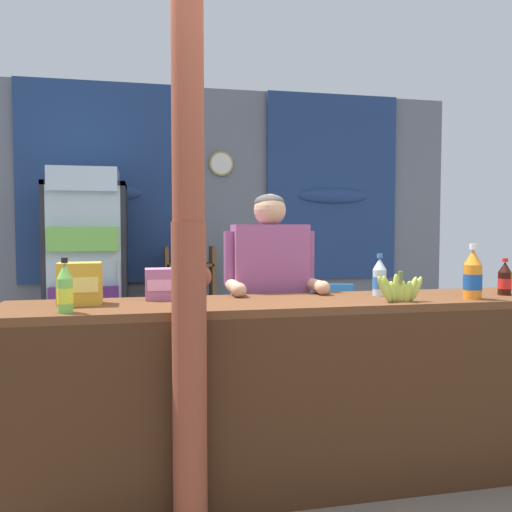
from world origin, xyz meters
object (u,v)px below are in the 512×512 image
snack_box_wafer (165,284)px  banana_bunch (400,290)px  soda_bottle_cola (505,279)px  shopkeeper (270,290)px  bottle_shelf_rack (190,304)px  plastic_lawn_chair (327,324)px  soda_bottle_water (379,278)px  timber_post (189,235)px  soda_bottle_lime_soda (65,289)px  snack_box_choco_powder (80,284)px  soda_bottle_orange_soda (473,276)px  stall_counter (314,376)px  drink_fridge (87,265)px

snack_box_wafer → banana_bunch: bearing=-17.0°
soda_bottle_cola → snack_box_wafer: 1.86m
shopkeeper → snack_box_wafer: bearing=-158.1°
bottle_shelf_rack → snack_box_wafer: bearing=-98.2°
plastic_lawn_chair → soda_bottle_water: soda_bottle_water is taller
timber_post → snack_box_wafer: size_ratio=13.69×
soda_bottle_lime_soda → snack_box_choco_powder: size_ratio=1.19×
bottle_shelf_rack → soda_bottle_lime_soda: soda_bottle_lime_soda is taller
plastic_lawn_chair → shopkeeper: size_ratio=0.56×
soda_bottle_orange_soda → snack_box_choco_powder: bearing=173.8°
stall_counter → timber_post: bearing=-158.9°
soda_bottle_cola → bottle_shelf_rack: bearing=121.1°
drink_fridge → soda_bottle_orange_soda: size_ratio=6.36×
drink_fridge → bottle_shelf_rack: drink_fridge is taller
stall_counter → drink_fridge: 2.73m
snack_box_wafer → banana_bunch: snack_box_wafer is taller
timber_post → soda_bottle_cola: bearing=9.9°
drink_fridge → shopkeeper: 2.18m
timber_post → banana_bunch: size_ratio=10.07×
soda_bottle_cola → snack_box_wafer: soda_bottle_cola is taller
timber_post → shopkeeper: 1.02m
bottle_shelf_rack → soda_bottle_orange_soda: 2.94m
soda_bottle_lime_soda → snack_box_choco_powder: (0.04, 0.25, -0.00)m
plastic_lawn_chair → soda_bottle_lime_soda: size_ratio=3.54×
timber_post → banana_bunch: 1.12m
snack_box_wafer → snack_box_choco_powder: bearing=-164.5°
stall_counter → plastic_lawn_chair: 2.01m
soda_bottle_lime_soda → banana_bunch: soda_bottle_lime_soda is taller
soda_bottle_water → soda_bottle_lime_soda: 1.63m
bottle_shelf_rack → banana_bunch: 2.80m
soda_bottle_orange_soda → soda_bottle_water: soda_bottle_orange_soda is taller
soda_bottle_lime_soda → banana_bunch: bearing=0.3°
plastic_lawn_chair → snack_box_choco_powder: 2.59m
drink_fridge → soda_bottle_cola: 3.35m
soda_bottle_water → banana_bunch: size_ratio=0.85×
plastic_lawn_chair → soda_bottle_orange_soda: soda_bottle_orange_soda is taller
snack_box_wafer → drink_fridge: bearing=105.8°
drink_fridge → shopkeeper: size_ratio=1.20×
bottle_shelf_rack → shopkeeper: 2.09m
bottle_shelf_rack → soda_bottle_cola: (1.52, -2.52, 0.45)m
soda_bottle_cola → stall_counter: bearing=-176.9°
drink_fridge → stall_counter: bearing=-60.9°
plastic_lawn_chair → soda_bottle_orange_soda: 2.01m
timber_post → snack_box_wafer: bearing=98.6°
snack_box_choco_powder → soda_bottle_lime_soda: bearing=-98.2°
shopkeeper → snack_box_wafer: size_ratio=7.72×
soda_bottle_water → snack_box_choco_powder: (-1.57, -0.01, 0.00)m
plastic_lawn_chair → soda_bottle_water: 1.81m
bottle_shelf_rack → shopkeeper: (0.30, -2.04, 0.36)m
stall_counter → soda_bottle_water: bearing=22.9°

